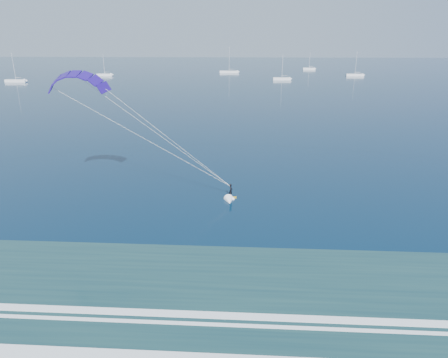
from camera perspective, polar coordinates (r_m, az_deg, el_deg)
kitesurfer_rig at (r=44.23m, az=-9.93°, el=6.66°), size 21.15×4.59×15.60m
sailboat_0 at (r=204.21m, az=-27.58°, el=12.35°), size 9.35×2.40×12.62m
sailboat_1 at (r=223.78m, az=-16.67°, el=14.09°), size 8.12×2.40×11.23m
sailboat_2 at (r=236.44m, az=0.74°, el=15.09°), size 10.75×2.40×14.22m
sailboat_3 at (r=194.08m, az=8.26°, el=14.01°), size 8.15×2.40×11.39m
sailboat_4 at (r=268.78m, az=12.06°, el=15.17°), size 7.69×2.40×10.60m
sailboat_5 at (r=224.60m, az=18.18°, el=13.96°), size 8.96×2.40×12.19m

